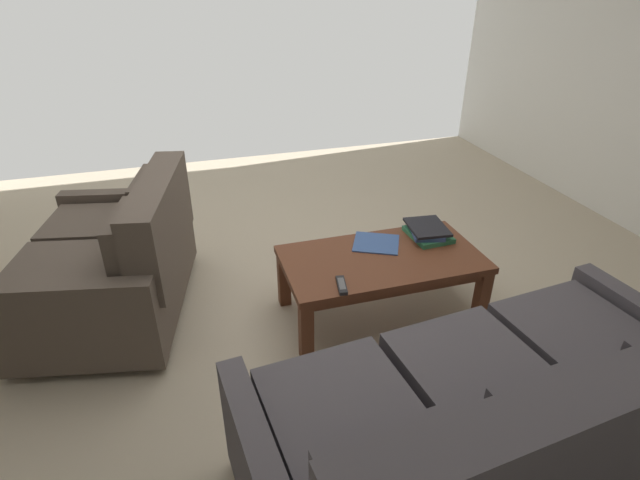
% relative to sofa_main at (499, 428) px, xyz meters
% --- Properties ---
extents(ground_plane, '(5.67, 5.57, 0.01)m').
position_rel_sofa_main_xyz_m(ground_plane, '(0.37, -1.50, -0.37)').
color(ground_plane, '#B7A88E').
extents(sofa_main, '(1.96, 1.07, 0.86)m').
position_rel_sofa_main_xyz_m(sofa_main, '(0.00, 0.00, 0.00)').
color(sofa_main, black).
rests_on(sofa_main, ground).
extents(loveseat_near, '(1.07, 1.35, 0.85)m').
position_rel_sofa_main_xyz_m(loveseat_near, '(1.45, -1.69, -0.00)').
color(loveseat_near, black).
rests_on(loveseat_near, ground).
extents(coffee_table, '(1.15, 0.61, 0.40)m').
position_rel_sofa_main_xyz_m(coffee_table, '(-0.04, -1.22, -0.02)').
color(coffee_table, brown).
rests_on(coffee_table, ground).
extents(book_stack, '(0.26, 0.31, 0.07)m').
position_rel_sofa_main_xyz_m(book_stack, '(-0.40, -1.36, 0.08)').
color(book_stack, '#337F51').
rests_on(book_stack, coffee_table).
extents(tv_remote, '(0.07, 0.17, 0.02)m').
position_rel_sofa_main_xyz_m(tv_remote, '(0.29, -0.99, 0.05)').
color(tv_remote, black).
rests_on(tv_remote, coffee_table).
extents(loose_magazine, '(0.35, 0.34, 0.01)m').
position_rel_sofa_main_xyz_m(loose_magazine, '(-0.06, -1.37, 0.05)').
color(loose_magazine, '#385693').
rests_on(loose_magazine, coffee_table).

